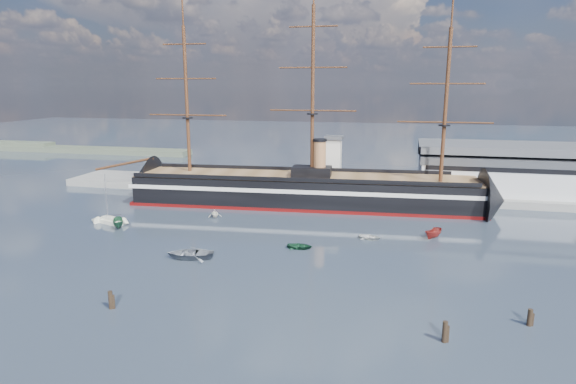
# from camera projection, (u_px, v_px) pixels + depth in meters

# --- Properties ---
(ground) EXTENTS (600.00, 600.00, 0.00)m
(ground) POSITION_uv_depth(u_px,v_px,m) (300.00, 227.00, 107.17)
(ground) COLOR #29313F
(ground) RESTS_ON ground
(quay) EXTENTS (180.00, 18.00, 2.00)m
(quay) POSITION_uv_depth(u_px,v_px,m) (358.00, 194.00, 139.24)
(quay) COLOR slate
(quay) RESTS_ON ground
(warehouse) EXTENTS (63.00, 21.00, 11.60)m
(warehouse) POSITION_uv_depth(u_px,v_px,m) (538.00, 171.00, 130.86)
(warehouse) COLOR #B7BABC
(warehouse) RESTS_ON ground
(quay_tower) EXTENTS (5.00, 5.00, 15.00)m
(quay_tower) POSITION_uv_depth(u_px,v_px,m) (334.00, 161.00, 135.76)
(quay_tower) COLOR silver
(quay_tower) RESTS_ON ground
(shoreline) EXTENTS (120.00, 10.00, 4.00)m
(shoreline) POSITION_uv_depth(u_px,v_px,m) (52.00, 148.00, 227.46)
(shoreline) COLOR #3F4C38
(shoreline) RESTS_ON ground
(warship) EXTENTS (113.38, 22.12, 53.94)m
(warship) POSITION_uv_depth(u_px,v_px,m) (298.00, 189.00, 126.32)
(warship) COLOR black
(warship) RESTS_ON ground
(sailboat) EXTENTS (7.49, 4.43, 11.52)m
(sailboat) POSITION_uv_depth(u_px,v_px,m) (110.00, 220.00, 109.61)
(sailboat) COLOR beige
(sailboat) RESTS_ON ground
(motorboat_a) EXTENTS (6.92, 5.54, 2.65)m
(motorboat_a) POSITION_uv_depth(u_px,v_px,m) (119.00, 228.00, 106.34)
(motorboat_a) COLOR #1F5033
(motorboat_a) RESTS_ON ground
(motorboat_b) EXTENTS (1.26, 3.07, 1.43)m
(motorboat_b) POSITION_uv_depth(u_px,v_px,m) (300.00, 249.00, 93.05)
(motorboat_b) COLOR #164229
(motorboat_b) RESTS_ON ground
(motorboat_c) EXTENTS (6.66, 5.31, 2.55)m
(motorboat_c) POSITION_uv_depth(u_px,v_px,m) (433.00, 239.00, 98.88)
(motorboat_c) COLOR maroon
(motorboat_c) RESTS_ON ground
(motorboat_d) EXTENTS (6.39, 5.15, 2.16)m
(motorboat_d) POSITION_uv_depth(u_px,v_px,m) (215.00, 217.00, 114.94)
(motorboat_d) COLOR silver
(motorboat_d) RESTS_ON ground
(motorboat_e) EXTENTS (1.59, 2.96, 1.31)m
(motorboat_e) POSITION_uv_depth(u_px,v_px,m) (370.00, 239.00, 98.64)
(motorboat_e) COLOR silver
(motorboat_e) RESTS_ON ground
(motorboat_g) EXTENTS (3.16, 5.66, 2.49)m
(motorboat_g) POSITION_uv_depth(u_px,v_px,m) (190.00, 258.00, 87.94)
(motorboat_g) COLOR slate
(motorboat_g) RESTS_ON ground
(piling_near_left) EXTENTS (0.64, 0.64, 3.35)m
(piling_near_left) POSITION_uv_depth(u_px,v_px,m) (111.00, 309.00, 68.20)
(piling_near_left) COLOR black
(piling_near_left) RESTS_ON ground
(piling_near_right) EXTENTS (0.64, 0.64, 3.46)m
(piling_near_right) POSITION_uv_depth(u_px,v_px,m) (444.00, 342.00, 59.36)
(piling_near_right) COLOR black
(piling_near_right) RESTS_ON ground
(piling_far_right) EXTENTS (0.64, 0.64, 3.04)m
(piling_far_right) POSITION_uv_depth(u_px,v_px,m) (529.00, 326.00, 63.38)
(piling_far_right) COLOR black
(piling_far_right) RESTS_ON ground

